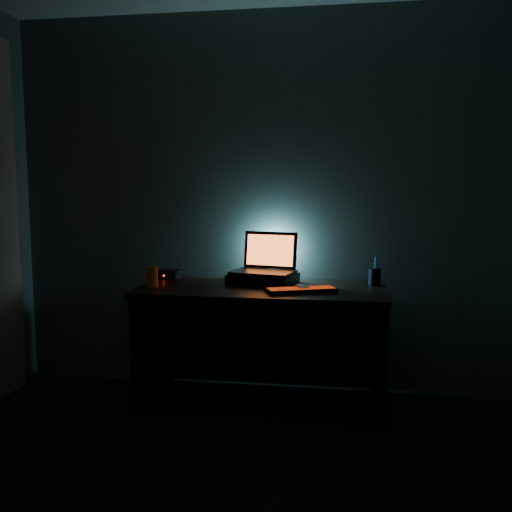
% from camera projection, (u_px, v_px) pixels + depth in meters
% --- Properties ---
extents(room, '(3.50, 4.00, 2.50)m').
position_uv_depth(room, '(190.00, 222.00, 1.84)').
color(room, black).
rests_on(room, ground).
extents(desk, '(1.50, 0.70, 0.75)m').
position_uv_depth(desk, '(264.00, 326.00, 3.57)').
color(desk, black).
rests_on(desk, ground).
extents(riser, '(0.46, 0.38, 0.06)m').
position_uv_depth(riser, '(263.00, 278.00, 3.63)').
color(riser, black).
rests_on(riser, desk).
extents(laptop, '(0.43, 0.36, 0.26)m').
position_uv_depth(laptop, '(266.00, 263.00, 3.67)').
color(laptop, black).
rests_on(laptop, riser).
extents(keyboard, '(0.43, 0.27, 0.03)m').
position_uv_depth(keyboard, '(301.00, 290.00, 3.32)').
color(keyboard, black).
rests_on(keyboard, desk).
extents(mousepad, '(0.28, 0.27, 0.00)m').
position_uv_depth(mousepad, '(301.00, 291.00, 3.35)').
color(mousepad, navy).
rests_on(mousepad, desk).
extents(mouse, '(0.09, 0.11, 0.03)m').
position_uv_depth(mouse, '(301.00, 288.00, 3.35)').
color(mouse, gray).
rests_on(mouse, mousepad).
extents(pen_cup, '(0.09, 0.09, 0.11)m').
position_uv_depth(pen_cup, '(375.00, 277.00, 3.54)').
color(pen_cup, black).
rests_on(pen_cup, desk).
extents(juice_glass, '(0.08, 0.08, 0.12)m').
position_uv_depth(juice_glass, '(152.00, 277.00, 3.49)').
color(juice_glass, orange).
rests_on(juice_glass, desk).
extents(router, '(0.17, 0.14, 0.05)m').
position_uv_depth(router, '(167.00, 274.00, 3.82)').
color(router, black).
rests_on(router, desk).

